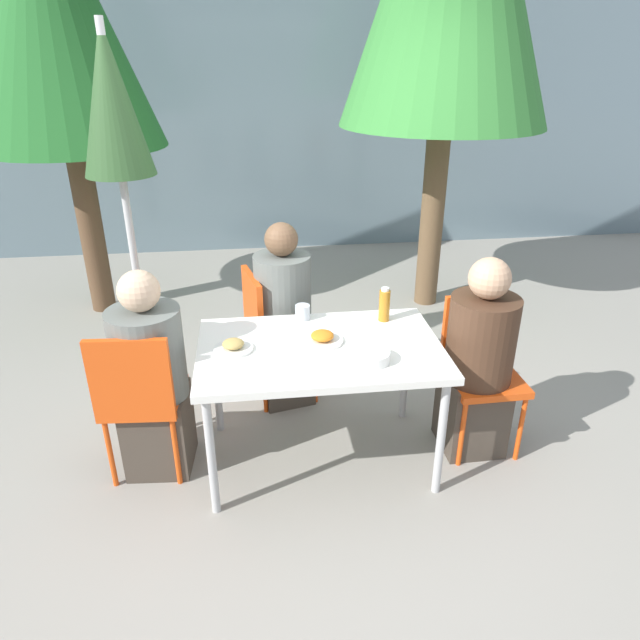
# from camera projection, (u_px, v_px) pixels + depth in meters

# --- Properties ---
(ground_plane) EXTENTS (24.00, 24.00, 0.00)m
(ground_plane) POSITION_uv_depth(u_px,v_px,m) (320.00, 457.00, 3.26)
(ground_plane) COLOR gray
(building_facade) EXTENTS (10.00, 0.20, 3.00)m
(building_facade) POSITION_uv_depth(u_px,v_px,m) (274.00, 112.00, 6.18)
(building_facade) COLOR slate
(building_facade) RESTS_ON ground
(dining_table) EXTENTS (1.26, 0.81, 0.72)m
(dining_table) POSITION_uv_depth(u_px,v_px,m) (320.00, 356.00, 2.98)
(dining_table) COLOR white
(dining_table) RESTS_ON ground
(chair_left) EXTENTS (0.43, 0.43, 0.88)m
(chair_left) POSITION_uv_depth(u_px,v_px,m) (139.00, 393.00, 2.93)
(chair_left) COLOR #E54C14
(chair_left) RESTS_ON ground
(person_left) EXTENTS (0.37, 0.37, 1.16)m
(person_left) POSITION_uv_depth(u_px,v_px,m) (152.00, 381.00, 2.99)
(person_left) COLOR #473D33
(person_left) RESTS_ON ground
(chair_right) EXTENTS (0.41, 0.41, 0.88)m
(chair_right) POSITION_uv_depth(u_px,v_px,m) (480.00, 360.00, 3.23)
(chair_right) COLOR #E54C14
(chair_right) RESTS_ON ground
(person_right) EXTENTS (0.37, 0.37, 1.16)m
(person_right) POSITION_uv_depth(u_px,v_px,m) (478.00, 364.00, 3.15)
(person_right) COLOR #473D33
(person_right) RESTS_ON ground
(chair_far) EXTENTS (0.48, 0.48, 0.88)m
(chair_far) POSITION_uv_depth(u_px,v_px,m) (270.00, 326.00, 3.63)
(chair_far) COLOR #E54C14
(chair_far) RESTS_ON ground
(person_far) EXTENTS (0.38, 0.38, 1.20)m
(person_far) POSITION_uv_depth(u_px,v_px,m) (284.00, 321.00, 3.59)
(person_far) COLOR #473D33
(person_far) RESTS_ON ground
(closed_umbrella) EXTENTS (0.39, 0.39, 2.27)m
(closed_umbrella) POSITION_uv_depth(u_px,v_px,m) (114.00, 123.00, 3.07)
(closed_umbrella) COLOR #333333
(closed_umbrella) RESTS_ON ground
(plate_0) EXTENTS (0.20, 0.20, 0.06)m
(plate_0) POSITION_uv_depth(u_px,v_px,m) (233.00, 346.00, 2.91)
(plate_0) COLOR white
(plate_0) RESTS_ON dining_table
(plate_1) EXTENTS (0.22, 0.22, 0.06)m
(plate_1) POSITION_uv_depth(u_px,v_px,m) (322.00, 338.00, 2.98)
(plate_1) COLOR white
(plate_1) RESTS_ON dining_table
(bottle) EXTENTS (0.06, 0.06, 0.20)m
(bottle) POSITION_uv_depth(u_px,v_px,m) (384.00, 305.00, 3.20)
(bottle) COLOR #B7751E
(bottle) RESTS_ON dining_table
(drinking_cup) EXTENTS (0.08, 0.08, 0.09)m
(drinking_cup) POSITION_uv_depth(u_px,v_px,m) (303.00, 312.00, 3.23)
(drinking_cup) COLOR silver
(drinking_cup) RESTS_ON dining_table
(salad_bowl) EXTENTS (0.19, 0.19, 0.05)m
(salad_bowl) POSITION_uv_depth(u_px,v_px,m) (371.00, 356.00, 2.80)
(salad_bowl) COLOR white
(salad_bowl) RESTS_ON dining_table
(tree_behind_left) EXTENTS (1.44, 1.44, 3.34)m
(tree_behind_left) POSITION_uv_depth(u_px,v_px,m) (53.00, 14.00, 4.15)
(tree_behind_left) COLOR brown
(tree_behind_left) RESTS_ON ground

